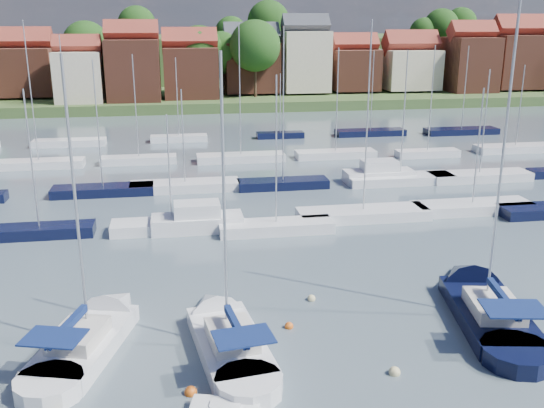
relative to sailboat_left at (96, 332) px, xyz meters
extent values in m
plane|color=#4D5C69|center=(11.21, 35.99, -0.35)|extent=(260.00, 260.00, 0.00)
cube|color=silver|center=(-0.39, -1.29, -0.10)|extent=(4.95, 7.77, 1.20)
cone|color=silver|center=(0.91, 3.03, -0.10)|extent=(3.89, 4.22, 3.01)
cylinder|color=silver|center=(-1.42, -4.75, -0.10)|extent=(3.74, 3.74, 1.20)
cube|color=beige|center=(-0.53, -1.77, 0.85)|extent=(2.88, 3.48, 0.70)
cylinder|color=#B2B2B7|center=(-0.24, -0.81, 7.18)|extent=(0.14, 0.14, 13.36)
cylinder|color=#B2B2B7|center=(-0.82, -2.73, 1.70)|extent=(1.25, 3.87, 0.10)
cube|color=#102051|center=(-0.82, -2.73, 1.85)|extent=(1.38, 3.73, 0.35)
cube|color=#102051|center=(-1.19, -3.98, 2.00)|extent=(2.97, 2.46, 0.08)
cube|color=silver|center=(6.61, -2.48, -0.10)|extent=(3.95, 7.61, 1.20)
cone|color=silver|center=(6.02, 2.03, -0.10)|extent=(3.47, 3.90, 3.03)
cylinder|color=silver|center=(7.08, -6.09, -0.10)|extent=(3.40, 3.40, 1.20)
cube|color=beige|center=(6.67, -2.98, 0.85)|extent=(2.50, 3.28, 0.70)
cylinder|color=#B2B2B7|center=(6.54, -1.98, 7.24)|extent=(0.14, 0.14, 13.48)
cylinder|color=#B2B2B7|center=(6.80, -3.98, 1.70)|extent=(0.62, 4.02, 0.10)
cube|color=#102051|center=(6.80, -3.98, 1.85)|extent=(0.80, 3.85, 0.35)
cube|color=#102051|center=(6.97, -5.28, 2.00)|extent=(2.79, 2.14, 0.08)
cube|color=black|center=(20.71, -1.57, -0.10)|extent=(4.96, 8.79, 1.20)
cone|color=black|center=(21.69, 3.52, -0.10)|extent=(4.15, 4.61, 3.45)
cylinder|color=black|center=(19.92, -5.63, -0.10)|extent=(4.04, 4.04, 1.20)
cube|color=beige|center=(20.60, -2.13, 0.85)|extent=(3.03, 3.85, 0.70)
cylinder|color=#B2B2B7|center=(20.82, -1.00, 8.34)|extent=(0.14, 0.14, 15.69)
cylinder|color=#B2B2B7|center=(20.38, -3.26, 1.70)|extent=(0.97, 4.54, 0.10)
cube|color=#102051|center=(20.38, -3.26, 1.85)|extent=(1.12, 4.35, 0.35)
cube|color=#102051|center=(20.10, -4.73, 2.00)|extent=(3.27, 2.59, 0.08)
cylinder|color=silver|center=(5.94, -7.41, 0.00)|extent=(1.32, 1.32, 0.36)
sphere|color=#D85914|center=(4.59, -5.69, -0.35)|extent=(0.55, 0.55, 0.55)
sphere|color=beige|center=(13.89, -5.64, -0.35)|extent=(0.54, 0.54, 0.54)
sphere|color=beige|center=(11.85, 2.51, -0.35)|extent=(0.47, 0.47, 0.47)
sphere|color=#D85914|center=(19.29, -6.38, -0.35)|extent=(0.51, 0.51, 0.51)
sphere|color=#D85914|center=(9.94, -0.53, -0.35)|extent=(0.45, 0.45, 0.45)
cube|color=black|center=(-5.90, 16.53, 0.00)|extent=(8.01, 2.24, 1.00)
cylinder|color=#B2B2B7|center=(-5.90, 16.53, 5.57)|extent=(0.12, 0.12, 10.16)
cube|color=silver|center=(3.95, 16.19, 0.00)|extent=(9.22, 2.58, 1.00)
cylinder|color=#B2B2B7|center=(3.95, 16.19, 4.59)|extent=(0.12, 0.12, 8.18)
cube|color=silver|center=(11.85, 14.60, 0.00)|extent=(8.78, 2.46, 1.00)
cylinder|color=#B2B2B7|center=(11.85, 14.60, 6.02)|extent=(0.12, 0.12, 11.06)
cube|color=silver|center=(19.45, 16.66, 0.00)|extent=(10.79, 3.02, 1.00)
cylinder|color=#B2B2B7|center=(19.45, 16.66, 7.93)|extent=(0.12, 0.12, 14.87)
cube|color=silver|center=(29.19, 17.02, 0.00)|extent=(10.13, 2.84, 1.00)
cylinder|color=#B2B2B7|center=(29.19, 17.02, 5.29)|extent=(0.12, 0.12, 9.59)
cube|color=silver|center=(5.90, 15.99, 0.15)|extent=(7.00, 2.60, 1.40)
cube|color=silver|center=(5.90, 15.99, 1.25)|extent=(3.50, 2.20, 1.30)
cube|color=black|center=(-2.34, 27.63, 0.00)|extent=(9.30, 2.60, 1.00)
cylinder|color=#B2B2B7|center=(-2.34, 27.63, 6.24)|extent=(0.12, 0.12, 11.48)
cube|color=silver|center=(5.27, 28.00, 0.00)|extent=(10.40, 2.91, 1.00)
cylinder|color=#B2B2B7|center=(5.27, 28.00, 4.88)|extent=(0.12, 0.12, 8.77)
cube|color=black|center=(14.69, 27.27, 0.00)|extent=(8.80, 2.46, 1.00)
cylinder|color=#B2B2B7|center=(14.69, 27.27, 7.66)|extent=(0.12, 0.12, 14.33)
cube|color=silver|center=(26.61, 27.15, 0.00)|extent=(10.73, 3.00, 1.00)
cylinder|color=#B2B2B7|center=(26.61, 27.15, 6.57)|extent=(0.12, 0.12, 12.14)
cube|color=silver|center=(35.04, 26.96, 0.00)|extent=(10.48, 2.93, 1.00)
cylinder|color=#B2B2B7|center=(35.04, 26.96, 5.63)|extent=(0.12, 0.12, 10.28)
cube|color=silver|center=(24.67, 27.99, 0.15)|extent=(7.00, 2.60, 1.40)
cube|color=silver|center=(24.67, 27.99, 1.25)|extent=(3.50, 2.20, 1.30)
cube|color=silver|center=(-10.50, 40.20, 0.00)|extent=(9.71, 2.72, 1.00)
cylinder|color=#B2B2B7|center=(-10.50, 40.20, 7.94)|extent=(0.12, 0.12, 14.88)
cube|color=silver|center=(0.38, 40.50, 0.00)|extent=(8.49, 2.38, 1.00)
cylinder|color=#B2B2B7|center=(0.38, 40.50, 6.15)|extent=(0.12, 0.12, 11.31)
cube|color=silver|center=(12.01, 39.77, 0.00)|extent=(10.16, 2.85, 1.00)
cylinder|color=#B2B2B7|center=(12.01, 39.77, 7.79)|extent=(0.12, 0.12, 14.59)
cube|color=silver|center=(23.39, 39.89, 0.00)|extent=(9.53, 2.67, 1.00)
cylinder|color=#B2B2B7|center=(23.39, 39.89, 6.45)|extent=(0.12, 0.12, 11.91)
cube|color=silver|center=(34.37, 38.49, 0.00)|extent=(7.62, 2.13, 1.00)
cylinder|color=#B2B2B7|center=(34.37, 38.49, 6.56)|extent=(0.12, 0.12, 12.13)
cube|color=silver|center=(46.44, 39.58, 0.00)|extent=(10.17, 2.85, 1.00)
cylinder|color=#B2B2B7|center=(46.44, 39.58, 5.36)|extent=(0.12, 0.12, 9.73)
cube|color=silver|center=(-9.05, 52.55, 0.00)|extent=(9.24, 2.59, 1.00)
cylinder|color=#B2B2B7|center=(-9.05, 52.55, 7.08)|extent=(0.12, 0.12, 13.17)
cube|color=silver|center=(5.13, 53.29, 0.00)|extent=(7.57, 2.12, 1.00)
cylinder|color=#B2B2B7|center=(5.13, 53.29, 5.62)|extent=(0.12, 0.12, 10.24)
cube|color=black|center=(19.10, 53.46, 0.00)|extent=(6.58, 1.84, 1.00)
cylinder|color=#B2B2B7|center=(19.10, 53.46, 4.50)|extent=(0.12, 0.12, 8.01)
cube|color=black|center=(32.15, 53.39, 0.00)|extent=(9.92, 2.78, 1.00)
cylinder|color=#B2B2B7|center=(32.15, 53.39, 5.95)|extent=(0.12, 0.12, 10.92)
cube|color=black|center=(45.49, 52.36, 0.00)|extent=(10.55, 2.95, 1.00)
cylinder|color=#B2B2B7|center=(45.49, 52.36, 6.25)|extent=(0.12, 0.12, 11.51)
cube|color=#3E5A2D|center=(11.21, 112.99, -0.05)|extent=(200.00, 70.00, 3.00)
cube|color=#3E5A2D|center=(11.21, 137.99, 4.65)|extent=(200.00, 60.00, 14.00)
cube|color=brown|center=(-22.43, 93.78, 6.21)|extent=(10.37, 9.97, 8.73)
cube|color=maroon|center=(-22.43, 93.78, 11.84)|extent=(10.57, 5.13, 5.13)
cube|color=beige|center=(-11.53, 84.99, 5.73)|extent=(8.09, 8.80, 8.96)
cube|color=maroon|center=(-11.53, 84.99, 11.20)|extent=(8.25, 4.00, 4.00)
cube|color=brown|center=(-2.14, 85.93, 6.73)|extent=(9.36, 10.17, 10.97)
cube|color=maroon|center=(-2.14, 85.93, 13.36)|extent=(9.54, 4.63, 4.63)
cube|color=brown|center=(8.17, 87.64, 5.96)|extent=(9.90, 8.56, 9.42)
cube|color=maroon|center=(8.17, 87.64, 11.88)|extent=(10.10, 4.90, 4.90)
cube|color=brown|center=(20.31, 92.64, 6.59)|extent=(10.59, 8.93, 9.49)
cube|color=#383A42|center=(20.31, 92.64, 12.63)|extent=(10.80, 5.24, 5.24)
cube|color=beige|center=(30.92, 91.79, 7.67)|extent=(9.01, 8.61, 11.65)
cube|color=#383A42|center=(30.92, 91.79, 14.60)|extent=(9.19, 4.46, 4.46)
cube|color=brown|center=(41.39, 92.99, 5.85)|extent=(9.10, 9.34, 8.00)
cube|color=maroon|center=(41.39, 92.99, 10.96)|extent=(9.28, 4.50, 4.50)
cube|color=beige|center=(53.17, 92.58, 5.79)|extent=(10.86, 9.59, 7.88)
cube|color=maroon|center=(53.17, 92.58, 11.05)|extent=(11.07, 5.37, 5.37)
cube|color=brown|center=(64.97, 89.91, 6.73)|extent=(9.18, 9.96, 10.97)
cube|color=maroon|center=(64.97, 89.91, 13.34)|extent=(9.36, 4.54, 4.54)
cube|color=brown|center=(76.39, 91.20, 7.23)|extent=(11.39, 9.67, 10.76)
cube|color=maroon|center=(76.39, 91.20, 14.00)|extent=(11.62, 5.64, 5.64)
cylinder|color=#382619|center=(67.99, 111.50, 8.16)|extent=(0.50, 0.50, 4.47)
sphere|color=#214916|center=(67.99, 111.50, 14.23)|extent=(8.18, 8.18, 8.18)
cylinder|color=#382619|center=(14.67, 91.92, 3.47)|extent=(0.50, 0.50, 4.46)
sphere|color=#214916|center=(14.67, 91.92, 9.52)|extent=(8.15, 8.15, 8.15)
cylinder|color=#382619|center=(26.43, 109.67, 8.22)|extent=(0.50, 0.50, 5.15)
sphere|color=#214916|center=(26.43, 109.67, 15.21)|extent=(9.41, 9.41, 9.41)
cylinder|color=#382619|center=(-2.33, 112.30, 8.32)|extent=(0.50, 0.50, 4.56)
sphere|color=#214916|center=(-2.33, 112.30, 14.51)|extent=(8.34, 8.34, 8.34)
cylinder|color=#382619|center=(-12.02, 101.24, 3.82)|extent=(0.50, 0.50, 5.15)
sphere|color=#214916|center=(-12.02, 101.24, 10.81)|extent=(9.42, 9.42, 9.42)
cylinder|color=#382619|center=(-27.46, 103.31, 6.40)|extent=(0.50, 0.50, 3.42)
sphere|color=#214916|center=(-27.46, 103.31, 11.05)|extent=(6.26, 6.26, 6.26)
cylinder|color=#382619|center=(24.97, 100.70, 3.13)|extent=(0.50, 0.50, 3.77)
sphere|color=#214916|center=(24.97, 100.70, 8.24)|extent=(6.89, 6.89, 6.89)
cylinder|color=#382619|center=(20.26, 86.93, 3.85)|extent=(0.50, 0.50, 5.21)
sphere|color=#214916|center=(20.26, 86.93, 10.93)|extent=(9.53, 9.53, 9.53)
cylinder|color=#382619|center=(73.14, 97.61, 2.73)|extent=(0.50, 0.50, 2.97)
sphere|color=#214916|center=(73.14, 97.61, 6.77)|extent=(5.44, 5.44, 5.44)
cylinder|color=#382619|center=(10.06, 89.74, 3.67)|extent=(0.50, 0.50, 4.84)
sphere|color=#214916|center=(10.06, 89.74, 10.24)|extent=(8.85, 8.85, 8.85)
cylinder|color=#382619|center=(63.89, 111.71, 7.81)|extent=(0.50, 0.50, 3.72)
sphere|color=#214916|center=(63.89, 111.71, 12.86)|extent=(6.80, 6.80, 6.80)
cylinder|color=#382619|center=(65.26, 90.12, 3.27)|extent=(0.50, 0.50, 4.05)
sphere|color=#214916|center=(65.26, 90.12, 8.76)|extent=(7.40, 7.40, 7.40)
cylinder|color=#382619|center=(18.05, 109.28, 7.55)|extent=(0.50, 0.50, 3.93)
sphere|color=#214916|center=(18.05, 109.28, 12.89)|extent=(7.19, 7.19, 7.19)
cylinder|color=#382619|center=(41.86, 96.16, 3.16)|extent=(0.50, 0.50, 3.82)
sphere|color=#214916|center=(41.86, 96.16, 8.35)|extent=(6.99, 6.99, 6.99)
cylinder|color=#382619|center=(-6.23, 89.11, 2.99)|extent=(0.50, 0.50, 3.48)
sphere|color=#214916|center=(-6.23, 89.11, 7.71)|extent=(6.37, 6.37, 6.37)
cylinder|color=#382619|center=(68.73, 98.80, 2.74)|extent=(0.50, 0.50, 2.99)
sphere|color=#214916|center=(68.73, 98.80, 6.79)|extent=(5.46, 5.46, 5.46)
cylinder|color=#382619|center=(14.82, 95.03, 2.87)|extent=(0.50, 0.50, 3.25)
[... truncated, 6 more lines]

